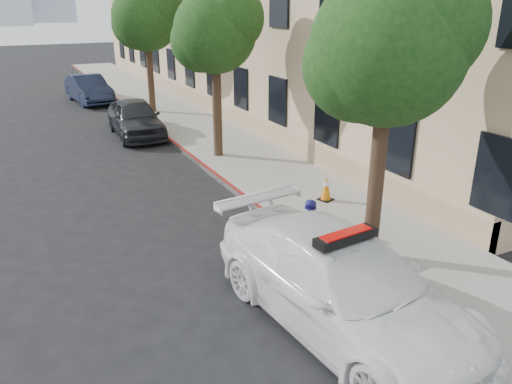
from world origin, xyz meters
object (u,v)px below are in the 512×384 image
Objects in this scene: police_car at (342,284)px; traffic_cone at (326,188)px; parked_car_mid at (135,118)px; fire_hydrant at (310,217)px; parked_car_far at (89,89)px.

police_car reaches higher than traffic_cone.
police_car is 5.21m from traffic_cone.
fire_hydrant is at bearing -81.94° from parked_car_mid.
parked_car_far is (-0.36, 21.87, -0.07)m from police_car.
police_car reaches higher than parked_car_mid.
police_car is 3.17m from fire_hydrant.
fire_hydrant is 1.25× the size of traffic_cone.
fire_hydrant is at bearing -91.71° from parked_car_far.
parked_car_mid is at bearing -93.31° from parked_car_far.
traffic_cone is (3.08, -17.44, -0.24)m from parked_car_far.
parked_car_far is 19.04m from fire_hydrant.
police_car is at bearing -95.61° from parked_car_far.
traffic_cone is at bearing -72.36° from parked_car_mid.
parked_car_mid is 8.06m from parked_car_far.
parked_car_far is at bearing 85.03° from police_car.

